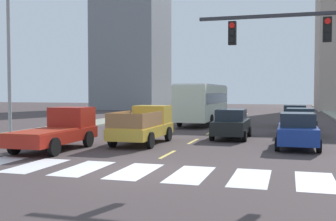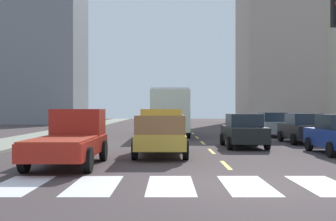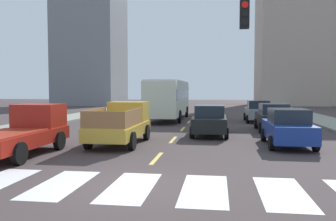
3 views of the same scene
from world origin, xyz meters
TOP-DOWN VIEW (x-y plane):
  - ground_plane at (0.00, 0.00)m, footprint 160.00×160.00m
  - sidewalk_left at (-10.82, 18.00)m, footprint 3.06×110.00m
  - crosswalk_stripe_2 at (-3.91, 0.00)m, footprint 1.19×3.04m
  - crosswalk_stripe_3 at (-1.95, 0.00)m, footprint 1.19×3.04m
  - crosswalk_stripe_4 at (0.00, 0.00)m, footprint 1.19×3.04m
  - crosswalk_stripe_5 at (1.95, 0.00)m, footprint 1.19×3.04m
  - crosswalk_stripe_6 at (3.91, 0.00)m, footprint 1.19×3.04m
  - crosswalk_stripe_7 at (5.86, 0.00)m, footprint 1.19×3.04m
  - lane_dash_0 at (0.00, 4.00)m, footprint 0.16×2.40m
  - lane_dash_1 at (0.00, 9.00)m, footprint 0.16×2.40m
  - lane_dash_2 at (0.00, 14.00)m, footprint 0.16×2.40m
  - lane_dash_3 at (0.00, 19.00)m, footprint 0.16×2.40m
  - lane_dash_4 at (0.00, 24.00)m, footprint 0.16×2.40m
  - lane_dash_5 at (0.00, 29.00)m, footprint 0.16×2.40m
  - lane_dash_6 at (0.00, 34.00)m, footprint 0.16×2.40m
  - lane_dash_7 at (0.00, 39.00)m, footprint 0.16×2.40m
  - pickup_stakebed at (-2.32, 7.58)m, footprint 2.18×5.20m
  - pickup_dark at (-5.44, 4.19)m, footprint 2.18×5.20m
  - city_bus at (-1.89, 20.97)m, footprint 2.72×10.80m
  - sedan_mid at (1.83, 10.95)m, footprint 2.02×4.40m
  - sedan_near_right at (5.46, 7.68)m, footprint 2.02×4.40m
  - sedan_near_left at (5.46, 19.93)m, footprint 2.02×4.40m
  - sedan_far at (5.71, 13.67)m, footprint 2.02×4.40m
  - streetlight_left at (-10.38, 7.30)m, footprint 2.20×0.28m
  - block_mid_left at (-19.13, 49.04)m, footprint 10.11×10.52m

SIDE VIEW (x-z plane):
  - ground_plane at x=0.00m, z-range 0.00..0.00m
  - lane_dash_0 at x=0.00m, z-range 0.00..0.01m
  - lane_dash_1 at x=0.00m, z-range 0.00..0.01m
  - lane_dash_2 at x=0.00m, z-range 0.00..0.01m
  - lane_dash_3 at x=0.00m, z-range 0.00..0.01m
  - lane_dash_4 at x=0.00m, z-range 0.00..0.01m
  - lane_dash_5 at x=0.00m, z-range 0.00..0.01m
  - lane_dash_6 at x=0.00m, z-range 0.00..0.01m
  - lane_dash_7 at x=0.00m, z-range 0.00..0.01m
  - crosswalk_stripe_2 at x=-3.91m, z-range 0.00..0.01m
  - crosswalk_stripe_3 at x=-1.95m, z-range 0.00..0.01m
  - crosswalk_stripe_4 at x=0.00m, z-range 0.00..0.01m
  - crosswalk_stripe_5 at x=1.95m, z-range 0.00..0.01m
  - crosswalk_stripe_6 at x=3.91m, z-range 0.00..0.01m
  - crosswalk_stripe_7 at x=5.86m, z-range 0.00..0.01m
  - sidewalk_left at x=-10.82m, z-range 0.00..0.15m
  - sedan_mid at x=1.83m, z-range 0.00..1.72m
  - sedan_near_right at x=5.46m, z-range 0.00..1.72m
  - sedan_near_left at x=5.46m, z-range 0.00..1.72m
  - sedan_far at x=5.71m, z-range 0.00..1.72m
  - pickup_dark at x=-5.44m, z-range -0.06..1.90m
  - pickup_stakebed at x=-2.32m, z-range -0.04..1.92m
  - city_bus at x=-1.89m, z-range 0.29..3.61m
  - streetlight_left at x=-10.38m, z-range 0.47..9.47m
  - block_mid_left at x=-19.13m, z-range 0.00..29.82m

